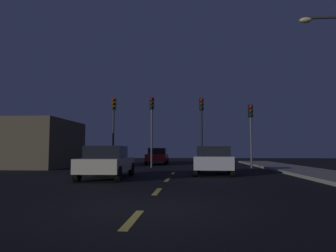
% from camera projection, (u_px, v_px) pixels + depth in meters
% --- Properties ---
extents(ground_plane, '(80.00, 80.00, 0.00)m').
position_uv_depth(ground_plane, '(169.00, 178.00, 13.60)').
color(ground_plane, black).
extents(lane_stripe_nearest, '(0.16, 1.60, 0.01)m').
position_uv_depth(lane_stripe_nearest, '(133.00, 219.00, 5.46)').
color(lane_stripe_nearest, '#EACC4C').
rests_on(lane_stripe_nearest, ground_plane).
extents(lane_stripe_second, '(0.16, 1.60, 0.01)m').
position_uv_depth(lane_stripe_second, '(157.00, 191.00, 9.23)').
color(lane_stripe_second, '#EACC4C').
rests_on(lane_stripe_second, ground_plane).
extents(lane_stripe_third, '(0.16, 1.60, 0.01)m').
position_uv_depth(lane_stripe_third, '(167.00, 180.00, 13.01)').
color(lane_stripe_third, '#EACC4C').
rests_on(lane_stripe_third, ground_plane).
extents(lane_stripe_fourth, '(0.16, 1.60, 0.01)m').
position_uv_depth(lane_stripe_fourth, '(173.00, 173.00, 16.78)').
color(lane_stripe_fourth, '#EACC4C').
rests_on(lane_stripe_fourth, ground_plane).
extents(traffic_signal_far_left, '(0.32, 0.38, 5.20)m').
position_uv_depth(traffic_signal_far_left, '(113.00, 119.00, 22.87)').
color(traffic_signal_far_left, '#2D2D30').
rests_on(traffic_signal_far_left, ground_plane).
extents(traffic_signal_center_left, '(0.32, 0.38, 5.22)m').
position_uv_depth(traffic_signal_center_left, '(152.00, 118.00, 22.64)').
color(traffic_signal_center_left, '#4C4C51').
rests_on(traffic_signal_center_left, ground_plane).
extents(traffic_signal_center_right, '(0.32, 0.38, 5.11)m').
position_uv_depth(traffic_signal_center_right, '(202.00, 119.00, 22.34)').
color(traffic_signal_center_right, black).
rests_on(traffic_signal_center_right, ground_plane).
extents(traffic_signal_far_right, '(0.32, 0.38, 4.56)m').
position_uv_depth(traffic_signal_far_right, '(251.00, 123.00, 22.03)').
color(traffic_signal_far_right, '#4C4C51').
rests_on(traffic_signal_far_right, ground_plane).
extents(car_stopped_ahead, '(2.19, 4.00, 1.46)m').
position_uv_depth(car_stopped_ahead, '(214.00, 160.00, 15.98)').
color(car_stopped_ahead, silver).
rests_on(car_stopped_ahead, ground_plane).
extents(car_adjacent_lane, '(2.04, 4.52, 1.45)m').
position_uv_depth(car_adjacent_lane, '(107.00, 162.00, 13.76)').
color(car_adjacent_lane, beige).
rests_on(car_adjacent_lane, ground_plane).
extents(car_oncoming_far, '(1.98, 4.14, 1.49)m').
position_uv_depth(car_oncoming_far, '(157.00, 156.00, 28.18)').
color(car_oncoming_far, '#B21919').
rests_on(car_oncoming_far, ground_plane).
extents(street_lamp_right, '(1.89, 0.36, 7.40)m').
position_uv_depth(street_lamp_right, '(336.00, 79.00, 13.61)').
color(street_lamp_right, '#4C4C51').
rests_on(street_lamp_right, ground_plane).
extents(storefront_left, '(4.65, 6.51, 3.49)m').
position_uv_depth(storefront_left, '(39.00, 144.00, 22.74)').
color(storefront_left, brown).
rests_on(storefront_left, ground_plane).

